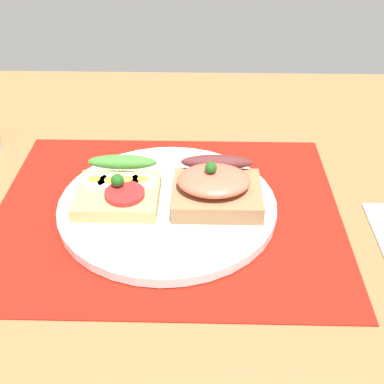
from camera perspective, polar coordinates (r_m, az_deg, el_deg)
name	(u,v)px	position (r cm, az deg, el deg)	size (l,w,h in cm)	color
ground_plane	(168,222)	(63.98, -2.69, -3.35)	(120.00, 90.00, 3.20)	olive
placemat	(168,211)	(62.91, -2.73, -2.10)	(42.24, 34.99, 0.30)	#9D180E
plate	(168,206)	(62.45, -2.75, -1.55)	(26.58, 26.58, 1.22)	white
sandwich_egg_tomato	(119,188)	(62.82, -8.15, 0.49)	(10.00, 10.23, 3.83)	tan
sandwich_salmon	(216,188)	(60.95, 2.68, 0.50)	(10.61, 10.26, 5.68)	#976E48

